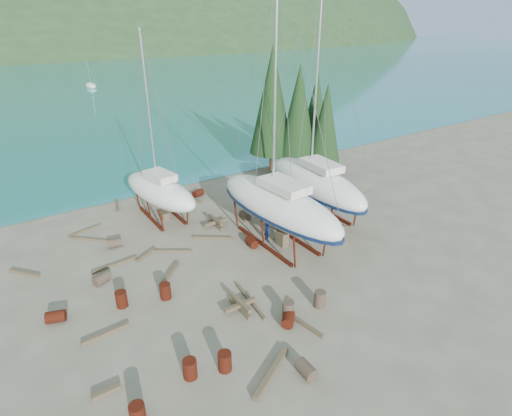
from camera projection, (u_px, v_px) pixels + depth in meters
ground at (260, 274)px, 22.94m from camera, size 600.00×600.00×0.00m
far_house_right at (75, 47)px, 179.39m from camera, size 6.60×5.60×5.60m
cypress_near_right at (299, 112)px, 35.84m from camera, size 3.60×3.60×10.00m
cypress_mid_right at (326, 124)px, 35.47m from camera, size 3.06×3.06×8.50m
cypress_back_left at (272, 101)px, 36.21m from camera, size 4.14×4.14×11.50m
cypress_far_right at (316, 113)px, 38.36m from camera, size 3.24×3.24×9.00m
moored_boat_mid at (91, 86)px, 87.83m from camera, size 2.00×5.00×6.05m
large_sailboat_near at (278, 204)px, 25.17m from camera, size 3.77×10.89×16.89m
large_sailboat_far at (315, 182)px, 28.81m from camera, size 3.80×10.49×16.28m
small_sailboat_shore at (160, 190)px, 28.81m from camera, size 3.94×8.37×12.86m
worker at (267, 230)px, 26.16m from camera, size 0.44×0.61×1.57m
drum_0 at (138, 414)px, 14.26m from camera, size 0.58×0.58×0.88m
drum_1 at (306, 369)px, 16.28m from camera, size 0.61×0.90×0.58m
drum_2 at (56, 317)px, 19.20m from camera, size 1.02×0.83×0.58m
drum_3 at (225, 361)px, 16.48m from camera, size 0.58×0.58×0.88m
drum_4 at (198, 193)px, 33.05m from camera, size 1.01×0.81×0.58m
drum_5 at (288, 309)px, 19.45m from camera, size 0.58×0.58×0.88m
drum_6 at (252, 242)px, 25.68m from camera, size 0.67×0.94×0.58m
drum_8 at (121, 299)px, 20.18m from camera, size 0.58×0.58×0.88m
drum_9 at (115, 243)px, 25.60m from camera, size 0.98×0.75×0.58m
drum_11 at (245, 216)px, 29.18m from camera, size 0.63×0.91×0.58m
drum_12 at (288, 319)px, 19.06m from camera, size 1.03×1.03×0.58m
drum_13 at (190, 369)px, 16.13m from camera, size 0.58×0.58×0.88m
drum_14 at (165, 291)px, 20.77m from camera, size 0.58×0.58×0.88m
drum_15 at (102, 279)px, 22.03m from camera, size 1.03×0.87×0.58m
drum_17 at (320, 299)px, 20.18m from camera, size 0.58×0.58×0.88m
timber_0 at (85, 230)px, 27.59m from camera, size 2.26×0.75×0.14m
timber_1 at (336, 226)px, 28.09m from camera, size 1.38×1.25×0.19m
timber_2 at (24, 273)px, 22.87m from camera, size 1.41×1.66×0.19m
timber_3 at (250, 300)px, 20.66m from camera, size 0.53×3.22×0.15m
timber_4 at (146, 254)px, 24.72m from camera, size 1.59×1.02×0.17m
timber_5 at (304, 324)px, 19.04m from camera, size 0.53×2.33×0.16m
timber_6 at (191, 199)px, 32.34m from camera, size 1.24×1.92×0.19m
timber_7 at (288, 310)px, 19.97m from camera, size 1.39×1.28×0.17m
timber_8 at (171, 272)px, 22.92m from camera, size 1.67×1.57×0.19m
timber_9 at (117, 205)px, 31.37m from camera, size 0.77×2.55×0.15m
timber_10 at (213, 238)px, 26.65m from camera, size 2.21×1.70×0.16m
timber_11 at (172, 251)px, 25.11m from camera, size 2.20×1.54×0.15m
timber_12 at (106, 334)px, 18.44m from camera, size 2.21×0.29×0.17m
timber_13 at (106, 392)px, 15.49m from camera, size 1.11×0.24×0.22m
timber_15 at (92, 239)px, 26.45m from camera, size 2.38×2.25×0.15m
timber_16 at (271, 373)px, 16.36m from camera, size 2.68×1.57×0.23m
timber_17 at (115, 265)px, 23.70m from camera, size 2.77×0.40×0.16m
timber_pile_fore at (240, 305)px, 19.97m from camera, size 1.80×1.80×0.60m
timber_pile_aft at (215, 222)px, 28.23m from camera, size 1.80×1.80×0.60m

